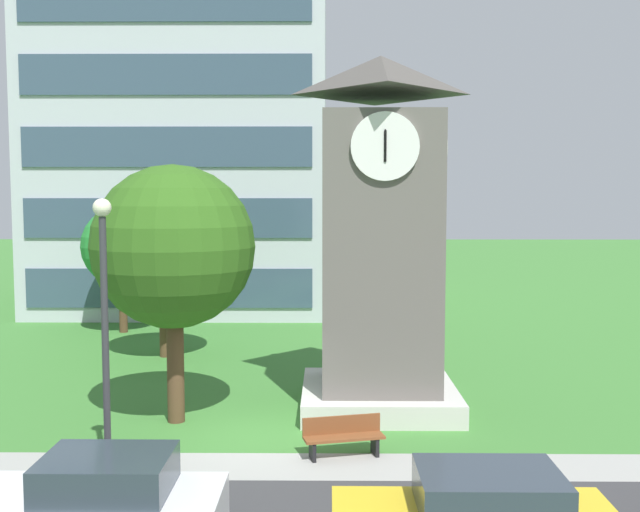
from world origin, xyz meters
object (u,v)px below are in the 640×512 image
(street_lamp, at_px, (105,309))
(tree_by_building, at_px, (164,259))
(park_bench, at_px, (343,436))
(tree_near_tower, at_px, (122,247))
(clock_tower, at_px, (380,254))
(parked_car_white, at_px, (98,506))
(tree_streetside, at_px, (174,247))

(street_lamp, distance_m, tree_by_building, 12.00)
(park_bench, xyz_separation_m, tree_near_tower, (-9.04, 14.91, 3.20))
(clock_tower, distance_m, street_lamp, 8.10)
(street_lamp, xyz_separation_m, parked_car_white, (0.73, -2.96, -2.73))
(tree_near_tower, bearing_deg, tree_streetside, -68.92)
(clock_tower, relative_size, tree_near_tower, 1.77)
(clock_tower, height_order, tree_streetside, clock_tower)
(tree_near_tower, bearing_deg, clock_tower, -47.52)
(street_lamp, bearing_deg, clock_tower, 43.77)
(clock_tower, height_order, park_bench, clock_tower)
(clock_tower, bearing_deg, street_lamp, -136.23)
(park_bench, height_order, tree_streetside, tree_streetside)
(tree_by_building, xyz_separation_m, tree_near_tower, (-2.83, 4.71, 0.10))
(clock_tower, xyz_separation_m, tree_by_building, (-7.27, 6.33, -0.66))
(tree_streetside, bearing_deg, tree_by_building, 104.20)
(tree_near_tower, bearing_deg, tree_by_building, -58.95)
(tree_by_building, distance_m, tree_near_tower, 5.50)
(park_bench, relative_size, parked_car_white, 0.46)
(tree_streetside, height_order, tree_near_tower, tree_streetside)
(tree_streetside, bearing_deg, clock_tower, 14.37)
(park_bench, relative_size, tree_near_tower, 0.35)
(clock_tower, distance_m, tree_by_building, 9.67)
(tree_near_tower, bearing_deg, parked_car_white, -75.67)
(clock_tower, distance_m, tree_streetside, 5.50)
(street_lamp, height_order, tree_near_tower, street_lamp)
(park_bench, height_order, tree_near_tower, tree_near_tower)
(tree_by_building, distance_m, parked_car_white, 15.27)
(park_bench, distance_m, tree_by_building, 12.33)
(park_bench, xyz_separation_m, parked_car_white, (-4.03, -4.67, 0.40))
(tree_streetside, distance_m, parked_car_white, 8.05)
(tree_streetside, bearing_deg, tree_near_tower, 111.08)
(park_bench, bearing_deg, clock_tower, 74.53)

